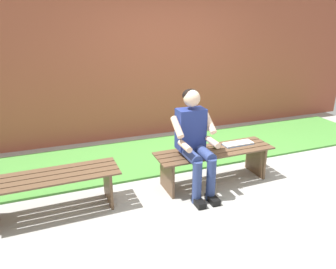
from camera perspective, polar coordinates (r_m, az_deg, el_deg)
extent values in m
cube|color=#9E9E99|center=(3.21, 0.44, -19.71)|extent=(10.00, 7.00, 0.04)
cube|color=#478C38|center=(4.89, -8.40, -4.52)|extent=(9.00, 1.39, 0.03)
cube|color=#9E4C38|center=(5.68, -6.56, 11.69)|extent=(9.50, 0.24, 2.44)
cube|color=brown|center=(4.26, 7.17, -2.02)|extent=(1.55, 0.14, 0.02)
cube|color=brown|center=(4.16, 7.94, -2.58)|extent=(1.55, 0.14, 0.02)
cube|color=brown|center=(4.07, 8.75, -3.16)|extent=(1.55, 0.14, 0.02)
cube|color=brown|center=(3.98, 9.60, -3.77)|extent=(1.55, 0.14, 0.02)
cube|color=brown|center=(4.55, 15.38, -4.21)|extent=(0.04, 0.41, 0.43)
cube|color=brown|center=(3.95, -0.16, -7.32)|extent=(0.04, 0.41, 0.43)
cube|color=brown|center=(3.82, -20.43, -5.89)|extent=(1.46, 0.13, 0.02)
cube|color=brown|center=(3.71, -20.35, -6.63)|extent=(1.46, 0.13, 0.02)
cube|color=brown|center=(3.61, -20.25, -7.42)|extent=(1.46, 0.13, 0.02)
cube|color=brown|center=(3.50, -20.16, -8.25)|extent=(1.46, 0.13, 0.02)
cube|color=brown|center=(3.81, -10.68, -8.79)|extent=(0.04, 0.41, 0.43)
cube|color=navy|center=(3.87, 4.06, 1.03)|extent=(0.34, 0.20, 0.50)
sphere|color=beige|center=(3.76, 4.27, 6.47)|extent=(0.20, 0.20, 0.20)
ellipsoid|color=black|center=(3.78, 4.09, 7.02)|extent=(0.20, 0.19, 0.15)
cylinder|color=navy|center=(3.83, 6.45, -3.27)|extent=(0.13, 0.40, 0.13)
cylinder|color=navy|center=(3.76, 3.99, -3.66)|extent=(0.13, 0.40, 0.13)
cylinder|color=navy|center=(3.78, 7.67, -8.02)|extent=(0.11, 0.11, 0.52)
cube|color=black|center=(3.85, 7.94, -11.38)|extent=(0.10, 0.22, 0.07)
cylinder|color=navy|center=(3.71, 5.19, -8.52)|extent=(0.11, 0.11, 0.52)
cube|color=black|center=(3.78, 5.49, -11.94)|extent=(0.10, 0.22, 0.07)
cylinder|color=beige|center=(3.87, 7.41, 2.00)|extent=(0.08, 0.28, 0.23)
cylinder|color=beige|center=(3.78, 7.99, -1.34)|extent=(0.07, 0.26, 0.07)
cylinder|color=beige|center=(3.70, 1.65, 1.31)|extent=(0.08, 0.28, 0.23)
cylinder|color=beige|center=(3.64, 3.04, -2.08)|extent=(0.07, 0.26, 0.07)
sphere|color=#72B738|center=(4.15, 8.50, -1.96)|extent=(0.08, 0.08, 0.08)
cube|color=white|center=(4.40, 13.53, -1.38)|extent=(0.20, 0.15, 0.02)
cube|color=white|center=(4.29, 11.27, -1.77)|extent=(0.20, 0.15, 0.02)
cube|color=#1E478C|center=(4.35, 12.41, -1.68)|extent=(0.42, 0.17, 0.01)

